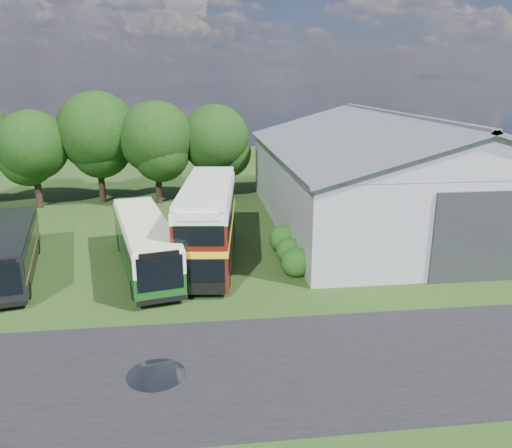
{
  "coord_description": "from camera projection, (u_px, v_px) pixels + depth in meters",
  "views": [
    {
      "loc": [
        0.22,
        -19.51,
        10.65
      ],
      "look_at": [
        3.59,
        8.0,
        2.46
      ],
      "focal_mm": 35.0,
      "sensor_mm": 36.0,
      "label": 1
    }
  ],
  "objects": [
    {
      "name": "ground",
      "position": [
        196.0,
        333.0,
        21.56
      ],
      "size": [
        120.0,
        120.0,
        0.0
      ],
      "primitive_type": "plane",
      "color": "#1F3B13",
      "rests_on": "ground"
    },
    {
      "name": "asphalt_road",
      "position": [
        276.0,
        367.0,
        19.06
      ],
      "size": [
        60.0,
        8.0,
        0.02
      ],
      "primitive_type": "cube",
      "color": "black",
      "rests_on": "ground"
    },
    {
      "name": "puddle",
      "position": [
        156.0,
        375.0,
        18.53
      ],
      "size": [
        2.2,
        2.2,
        0.01
      ],
      "primitive_type": "cylinder",
      "color": "black",
      "rests_on": "ground"
    },
    {
      "name": "storage_shed",
      "position": [
        394.0,
        167.0,
        37.35
      ],
      "size": [
        18.8,
        24.8,
        8.15
      ],
      "color": "gray",
      "rests_on": "ground"
    },
    {
      "name": "tree_left_b",
      "position": [
        33.0,
        145.0,
        40.93
      ],
      "size": [
        5.78,
        5.78,
        8.16
      ],
      "color": "black",
      "rests_on": "ground"
    },
    {
      "name": "tree_mid",
      "position": [
        97.0,
        132.0,
        42.49
      ],
      "size": [
        6.8,
        6.8,
        9.6
      ],
      "color": "black",
      "rests_on": "ground"
    },
    {
      "name": "tree_right_a",
      "position": [
        156.0,
        138.0,
        42.26
      ],
      "size": [
        6.26,
        6.26,
        8.83
      ],
      "color": "black",
      "rests_on": "ground"
    },
    {
      "name": "tree_right_b",
      "position": [
        215.0,
        139.0,
        43.68
      ],
      "size": [
        5.98,
        5.98,
        8.45
      ],
      "color": "black",
      "rests_on": "ground"
    },
    {
      "name": "shrub_front",
      "position": [
        296.0,
        275.0,
        27.93
      ],
      "size": [
        1.7,
        1.7,
        1.7
      ],
      "primitive_type": "sphere",
      "color": "#194714",
      "rests_on": "ground"
    },
    {
      "name": "shrub_mid",
      "position": [
        289.0,
        262.0,
        29.83
      ],
      "size": [
        1.6,
        1.6,
        1.6
      ],
      "primitive_type": "sphere",
      "color": "#194714",
      "rests_on": "ground"
    },
    {
      "name": "shrub_back",
      "position": [
        283.0,
        251.0,
        31.74
      ],
      "size": [
        1.8,
        1.8,
        1.8
      ],
      "primitive_type": "sphere",
      "color": "#194714",
      "rests_on": "ground"
    },
    {
      "name": "bus_green_single",
      "position": [
        145.0,
        243.0,
        28.29
      ],
      "size": [
        4.87,
        11.22,
        3.01
      ],
      "rotation": [
        0.0,
        0.0,
        0.22
      ],
      "color": "black",
      "rests_on": "ground"
    },
    {
      "name": "bus_maroon_double",
      "position": [
        208.0,
        223.0,
        29.37
      ],
      "size": [
        4.03,
        11.37,
        4.78
      ],
      "rotation": [
        0.0,
        0.0,
        -0.11
      ],
      "color": "black",
      "rests_on": "ground"
    },
    {
      "name": "bus_dark_single",
      "position": [
        11.0,
        251.0,
        27.42
      ],
      "size": [
        4.37,
        10.24,
        2.75
      ],
      "rotation": [
        0.0,
        0.0,
        0.21
      ],
      "color": "black",
      "rests_on": "ground"
    }
  ]
}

